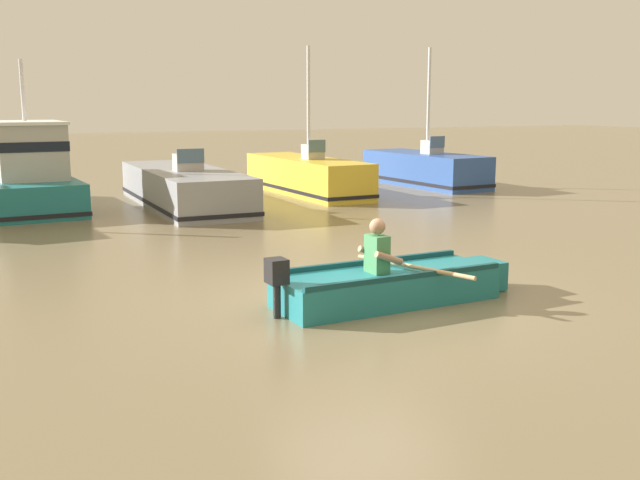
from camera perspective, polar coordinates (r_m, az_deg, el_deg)
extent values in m
plane|color=#7A6B4C|center=(10.54, 3.37, -4.57)|extent=(120.00, 120.00, 0.00)
cube|color=#1E727A|center=(10.37, 5.05, -3.59)|extent=(3.16, 1.28, 0.44)
cube|color=#1E727A|center=(11.37, 12.43, -2.54)|extent=(0.44, 0.63, 0.42)
cube|color=#103F43|center=(10.74, 3.61, -1.72)|extent=(3.04, 0.26, 0.08)
cube|color=#103F43|center=(9.90, 6.66, -2.82)|extent=(3.04, 0.26, 0.08)
cube|color=teal|center=(10.28, 4.60, -2.69)|extent=(0.34, 1.03, 0.06)
cylinder|color=black|center=(9.60, -3.31, -4.42)|extent=(0.11, 0.11, 0.54)
cube|color=black|center=(9.51, -3.33, -2.39)|extent=(0.26, 0.29, 0.32)
cube|color=#3F7F4C|center=(10.19, 4.38, -1.07)|extent=(0.24, 0.35, 0.52)
sphere|color=#9E7051|center=(10.12, 4.41, 1.03)|extent=(0.22, 0.22, 0.22)
cylinder|color=#9E7051|center=(10.40, 3.98, -0.94)|extent=(0.43, 0.12, 0.23)
cylinder|color=#9E7051|center=(10.04, 5.28, -1.38)|extent=(0.43, 0.12, 0.23)
cylinder|color=tan|center=(10.38, 7.15, -2.04)|extent=(0.79, 1.88, 0.06)
cube|color=#1E727A|center=(20.82, -21.34, 3.38)|extent=(2.45, 5.47, 0.83)
cube|color=black|center=(20.85, -21.29, 2.65)|extent=(2.49, 5.51, 0.10)
cube|color=#B2ADA3|center=(20.25, -21.37, 6.31)|extent=(1.75, 2.36, 1.36)
cube|color=black|center=(20.24, -21.40, 6.79)|extent=(1.79, 2.39, 0.24)
cube|color=white|center=(20.22, -21.51, 8.34)|extent=(1.84, 2.47, 0.08)
cylinder|color=silver|center=(20.56, -21.65, 8.60)|extent=(0.10, 0.10, 2.97)
cube|color=gray|center=(20.19, -10.35, 3.96)|extent=(2.11, 6.63, 0.99)
cube|color=black|center=(20.22, -10.32, 3.05)|extent=(2.15, 6.67, 0.10)
cube|color=#B2ADA3|center=(19.64, -10.05, 5.88)|extent=(0.71, 0.51, 0.44)
cube|color=slate|center=(19.38, -9.87, 6.36)|extent=(0.71, 0.05, 0.36)
cube|color=gold|center=(22.65, -1.03, 4.93)|extent=(1.88, 5.82, 1.07)
cube|color=black|center=(22.69, -1.03, 4.06)|extent=(1.93, 5.87, 0.10)
cube|color=#B2ADA3|center=(22.21, -0.54, 6.77)|extent=(0.57, 0.53, 0.44)
cube|color=slate|center=(21.96, -0.24, 7.20)|extent=(0.55, 0.07, 0.36)
cylinder|color=silver|center=(22.41, -0.89, 10.44)|extent=(0.10, 0.10, 3.29)
cube|color=#2D519E|center=(25.12, 8.00, 5.38)|extent=(2.09, 5.15, 1.07)
cube|color=black|center=(25.15, 7.98, 4.59)|extent=(2.14, 5.19, 0.10)
cube|color=#B2ADA3|center=(24.76, 8.57, 7.04)|extent=(0.62, 0.55, 0.44)
cube|color=slate|center=(24.55, 8.95, 7.43)|extent=(0.58, 0.09, 0.36)
cylinder|color=silver|center=(24.92, 8.30, 10.47)|extent=(0.10, 0.10, 3.39)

